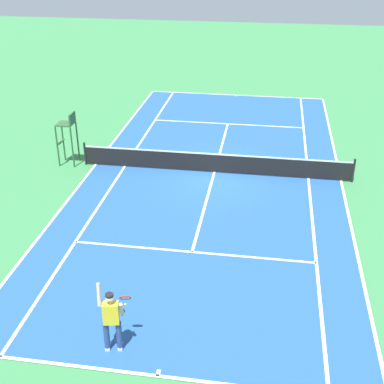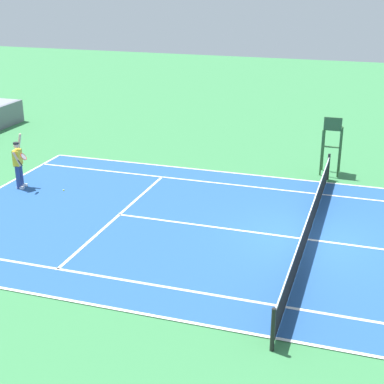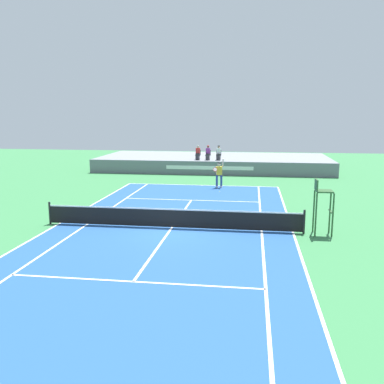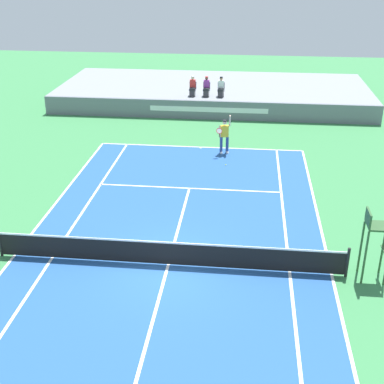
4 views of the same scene
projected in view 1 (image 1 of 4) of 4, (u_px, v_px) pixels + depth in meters
name	position (u px, v px, depth m)	size (l,w,h in m)	color
ground_plane	(214.00, 173.00, 23.23)	(80.00, 80.00, 0.00)	#387F47
court	(214.00, 173.00, 23.23)	(11.08, 23.88, 0.03)	#235193
net	(215.00, 162.00, 22.99)	(11.98, 0.10, 1.07)	black
tennis_player	(112.00, 320.00, 13.16)	(0.75, 0.73, 2.08)	navy
tennis_ball	(125.00, 304.00, 15.16)	(0.07, 0.07, 0.07)	#D1E533
umpire_chair	(68.00, 132.00, 23.43)	(0.77, 0.77, 2.44)	#2D562D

